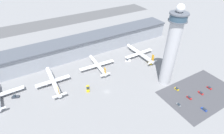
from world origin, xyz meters
name	(u,v)px	position (x,y,z in m)	size (l,w,h in m)	color
ground_plane	(107,92)	(0.00, 0.00, 0.00)	(1000.00, 1000.00, 0.00)	gray
terminal_building	(76,47)	(0.00, 70.00, 9.68)	(237.81, 25.00, 19.16)	#9399A3
runway_strip	(52,23)	(0.00, 182.13, 0.00)	(356.72, 44.00, 0.01)	#515154
control_tower	(171,49)	(51.49, -14.97, 34.62)	(13.94, 13.94, 69.80)	#BCBCC1
parking_lot_surface	(200,93)	(66.82, -41.17, 0.00)	(64.00, 40.00, 0.01)	#424247
airplane_gate_bravo	(53,81)	(-36.52, 31.36, 4.41)	(30.21, 42.46, 12.85)	white
airplane_gate_charlie	(98,65)	(8.54, 34.59, 3.98)	(36.53, 37.03, 11.34)	white
airplane_gate_delta	(140,53)	(58.62, 31.26, 4.26)	(35.33, 43.14, 12.68)	white
service_truck_catering	(15,97)	(-67.96, 31.49, 0.86)	(6.27, 4.18, 2.50)	black
service_truck_fuel	(88,89)	(-12.88, 10.53, 0.98)	(5.11, 8.18, 2.81)	black
service_truck_baggage	(150,62)	(60.60, 15.87, 1.00)	(4.94, 8.56, 2.88)	black
service_truck_water	(128,60)	(42.23, 30.08, 0.90)	(6.69, 4.55, 2.59)	black
car_red_hatchback	(177,89)	(53.60, -27.99, 0.55)	(1.91, 4.30, 1.43)	black
car_grey_coupe	(209,88)	(79.15, -41.29, 0.55)	(1.94, 4.45, 1.42)	black
car_navy_sedan	(178,105)	(40.82, -41.71, 0.54)	(1.92, 4.27, 1.40)	black
car_maroon_suv	(201,93)	(67.24, -41.76, 0.57)	(1.85, 4.73, 1.46)	black
car_blue_compact	(204,109)	(54.12, -54.68, 0.52)	(2.00, 4.70, 1.35)	black
car_silver_sedan	(189,98)	(54.27, -40.66, 0.59)	(1.87, 4.55, 1.52)	black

